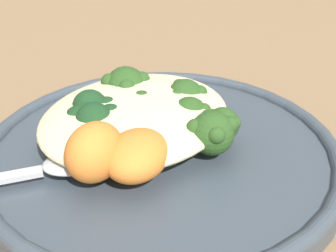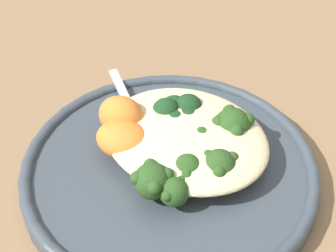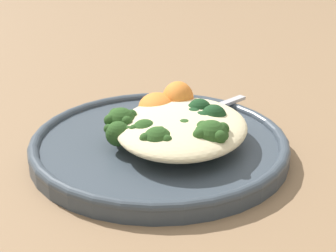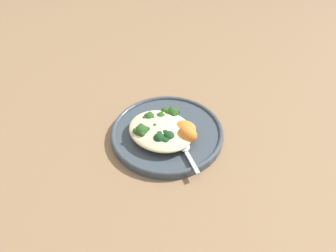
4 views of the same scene
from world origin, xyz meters
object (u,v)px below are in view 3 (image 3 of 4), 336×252
broccoli_stalk_4 (182,129)px  broccoli_stalk_5 (204,134)px  broccoli_stalk_6 (196,131)px  spoon (201,111)px  sweet_potato_chunk_0 (178,99)px  sweet_potato_chunk_1 (157,107)px  plate (159,145)px  kale_tuft (204,118)px  broccoli_stalk_3 (161,138)px  broccoli_stalk_0 (141,121)px  broccoli_stalk_2 (151,131)px  broccoli_stalk_1 (138,129)px  quinoa_mound (182,127)px

broccoli_stalk_4 → broccoli_stalk_5: broccoli_stalk_5 is taller
broccoli_stalk_6 → spoon: size_ratio=0.84×
sweet_potato_chunk_0 → sweet_potato_chunk_1: size_ratio=0.86×
plate → kale_tuft: bearing=116.5°
plate → broccoli_stalk_3: (0.03, 0.01, 0.02)m
broccoli_stalk_6 → sweet_potato_chunk_0: 0.07m
broccoli_stalk_0 → broccoli_stalk_2: 0.03m
broccoli_stalk_6 → sweet_potato_chunk_1: size_ratio=1.57×
plate → broccoli_stalk_5: broccoli_stalk_5 is taller
sweet_potato_chunk_1 → sweet_potato_chunk_0: bearing=133.6°
broccoli_stalk_2 → broccoli_stalk_5: broccoli_stalk_5 is taller
broccoli_stalk_0 → spoon: 0.09m
broccoli_stalk_1 → kale_tuft: size_ratio=1.75×
sweet_potato_chunk_1 → spoon: sweet_potato_chunk_1 is taller
broccoli_stalk_4 → sweet_potato_chunk_1: sweet_potato_chunk_1 is taller
broccoli_stalk_3 → broccoli_stalk_5: 0.04m
spoon → quinoa_mound: bearing=-151.8°
quinoa_mound → broccoli_stalk_4: size_ratio=2.03×
plate → quinoa_mound: bearing=88.0°
plate → broccoli_stalk_4: broccoli_stalk_4 is taller
sweet_potato_chunk_1 → kale_tuft: (0.02, 0.06, 0.00)m
plate → broccoli_stalk_1: (0.01, -0.02, 0.02)m
broccoli_stalk_5 → sweet_potato_chunk_0: sweet_potato_chunk_0 is taller
plate → broccoli_stalk_5: bearing=70.1°
broccoli_stalk_2 → spoon: (-0.09, 0.04, -0.01)m
plate → sweet_potato_chunk_1: 0.05m
plate → broccoli_stalk_4: (0.00, 0.02, 0.02)m
broccoli_stalk_4 → broccoli_stalk_5: 0.03m
sweet_potato_chunk_0 → sweet_potato_chunk_1: sweet_potato_chunk_0 is taller
quinoa_mound → spoon: quinoa_mound is taller
broccoli_stalk_1 → broccoli_stalk_3: size_ratio=0.81×
broccoli_stalk_1 → sweet_potato_chunk_1: (-0.05, 0.01, 0.00)m
broccoli_stalk_3 → spoon: (-0.10, 0.02, -0.01)m
broccoli_stalk_3 → broccoli_stalk_2: bearing=-137.0°
broccoli_stalk_2 → broccoli_stalk_6: size_ratio=0.97×
broccoli_stalk_5 → spoon: bearing=153.7°
broccoli_stalk_6 → kale_tuft: size_ratio=1.66×
broccoli_stalk_2 → broccoli_stalk_5: bearing=106.7°
broccoli_stalk_6 → broccoli_stalk_5: bearing=-7.0°
broccoli_stalk_0 → sweet_potato_chunk_0: sweet_potato_chunk_0 is taller
broccoli_stalk_1 → broccoli_stalk_5: bearing=121.0°
broccoli_stalk_1 → broccoli_stalk_4: bearing=138.8°
broccoli_stalk_1 → sweet_potato_chunk_0: size_ratio=1.93×
plate → kale_tuft: size_ratio=5.54×
broccoli_stalk_6 → sweet_potato_chunk_0: bearing=167.2°
quinoa_mound → broccoli_stalk_2: (0.01, -0.03, -0.00)m
kale_tuft → broccoli_stalk_2: bearing=-52.5°
broccoli_stalk_5 → broccoli_stalk_1: bearing=-134.0°
plate → broccoli_stalk_4: size_ratio=3.51×
broccoli_stalk_0 → sweet_potato_chunk_1: broccoli_stalk_0 is taller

